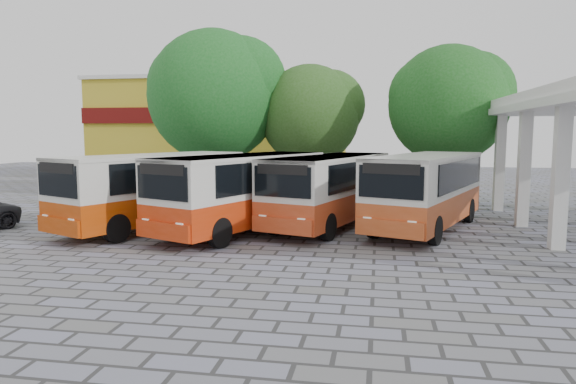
% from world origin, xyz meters
% --- Properties ---
extents(ground, '(90.00, 90.00, 0.00)m').
position_xyz_m(ground, '(0.00, 0.00, 0.00)').
color(ground, slate).
rests_on(ground, ground).
extents(shophouse_block, '(20.40, 10.40, 8.30)m').
position_xyz_m(shophouse_block, '(-11.00, 25.99, 4.16)').
color(shophouse_block, gold).
rests_on(shophouse_block, ground).
extents(bus_far_left, '(5.74, 8.92, 2.99)m').
position_xyz_m(bus_far_left, '(-6.99, 3.10, 1.73)').
color(bus_far_left, '#B53803').
rests_on(bus_far_left, ground).
extents(bus_centre_left, '(5.58, 8.94, 3.01)m').
position_xyz_m(bus_centre_left, '(-3.25, 2.97, 1.74)').
color(bus_centre_left, '#BF2B07').
rests_on(bus_centre_left, ground).
extents(bus_centre_right, '(4.83, 8.64, 2.93)m').
position_xyz_m(bus_centre_right, '(-0.02, 4.66, 1.69)').
color(bus_centre_right, '#BA3C17').
rests_on(bus_centre_right, ground).
extents(bus_far_right, '(5.34, 8.88, 2.99)m').
position_xyz_m(bus_far_right, '(3.85, 4.68, 1.73)').
color(bus_far_right, '#B6461A').
rests_on(bus_far_right, ground).
extents(tree_left, '(8.07, 7.69, 9.84)m').
position_xyz_m(tree_left, '(-7.50, 12.99, 6.25)').
color(tree_left, black).
rests_on(tree_left, ground).
extents(tree_middle, '(6.14, 5.85, 7.83)m').
position_xyz_m(tree_middle, '(-2.00, 13.89, 5.10)').
color(tree_middle, '#332314').
rests_on(tree_middle, ground).
extents(tree_right, '(6.64, 6.32, 8.53)m').
position_xyz_m(tree_right, '(5.65, 12.66, 5.57)').
color(tree_right, '#392B19').
rests_on(tree_right, ground).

